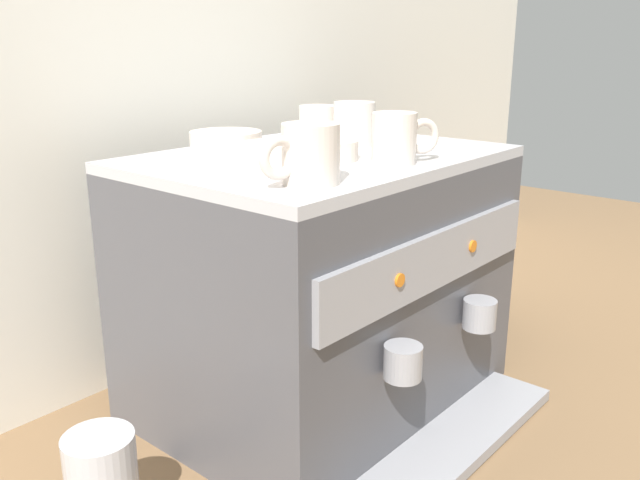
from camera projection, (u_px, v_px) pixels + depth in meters
name	position (u px, v px, depth m)	size (l,w,h in m)	color
ground_plane	(320.00, 395.00, 1.26)	(4.00, 4.00, 0.00)	brown
tiled_backsplash_wall	(186.00, 61.00, 1.30)	(2.80, 0.03, 1.19)	silver
espresso_machine	(322.00, 282.00, 1.20)	(0.60, 0.56, 0.45)	#4C4C51
ceramic_cup_0	(354.00, 123.00, 1.21)	(0.10, 0.09, 0.08)	beige
ceramic_cup_1	(320.00, 121.00, 1.31)	(0.10, 0.08, 0.06)	beige
ceramic_cup_2	(308.00, 154.00, 0.89)	(0.12, 0.08, 0.08)	beige
ceramic_cup_3	(398.00, 138.00, 1.03)	(0.10, 0.08, 0.08)	beige
ceramic_bowl_0	(274.00, 158.00, 0.97)	(0.10, 0.10, 0.04)	beige
ceramic_bowl_1	(324.00, 150.00, 1.07)	(0.11, 0.11, 0.03)	beige
ceramic_bowl_2	(226.00, 144.00, 1.10)	(0.12, 0.12, 0.04)	beige
coffee_grinder	(460.00, 237.00, 1.55)	(0.16, 0.16, 0.42)	black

